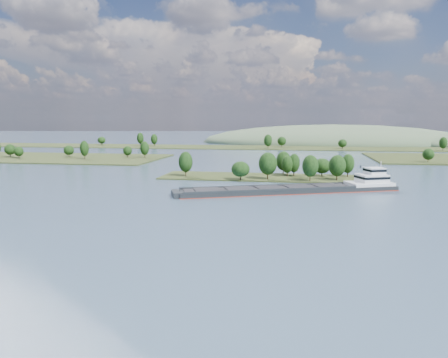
# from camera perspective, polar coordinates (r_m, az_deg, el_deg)

# --- Properties ---
(ground) EXTENTS (1800.00, 1800.00, 0.00)m
(ground) POSITION_cam_1_polar(r_m,az_deg,el_deg) (158.05, 3.24, -2.74)
(ground) COLOR #324456
(ground) RESTS_ON ground
(tree_island) EXTENTS (100.00, 32.75, 13.98)m
(tree_island) POSITION_cam_1_polar(r_m,az_deg,el_deg) (214.34, 6.78, 1.18)
(tree_island) COLOR #283216
(tree_island) RESTS_ON ground
(back_shoreline) EXTENTS (900.00, 60.00, 15.08)m
(back_shoreline) POSITION_cam_1_polar(r_m,az_deg,el_deg) (435.13, 8.57, 4.10)
(back_shoreline) COLOR #283216
(back_shoreline) RESTS_ON ground
(hill_west) EXTENTS (320.00, 160.00, 44.00)m
(hill_west) POSITION_cam_1_polar(r_m,az_deg,el_deg) (536.88, 14.23, 4.58)
(hill_west) COLOR #43583C
(hill_west) RESTS_ON ground
(cargo_barge) EXTENTS (88.91, 44.14, 12.38)m
(cargo_barge) POSITION_cam_1_polar(r_m,az_deg,el_deg) (177.42, 10.34, -1.17)
(cargo_barge) COLOR black
(cargo_barge) RESTS_ON ground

